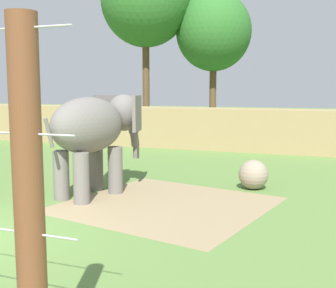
# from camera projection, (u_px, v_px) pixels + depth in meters

# --- Properties ---
(dirt_patch) EXTENTS (5.46, 5.35, 0.01)m
(dirt_patch) POSITION_uv_depth(u_px,v_px,m) (167.00, 204.00, 10.67)
(dirt_patch) COLOR #937F5B
(dirt_patch) RESTS_ON ground
(embankment_wall) EXTENTS (36.00, 1.80, 1.91)m
(embankment_wall) POSITION_uv_depth(u_px,v_px,m) (192.00, 128.00, 20.90)
(embankment_wall) COLOR tan
(embankment_wall) RESTS_ON ground
(elephant) EXTENTS (1.84, 3.55, 2.67)m
(elephant) POSITION_uv_depth(u_px,v_px,m) (95.00, 129.00, 11.50)
(elephant) COLOR slate
(elephant) RESTS_ON ground
(enrichment_ball) EXTENTS (0.84, 0.84, 0.84)m
(enrichment_ball) POSITION_uv_depth(u_px,v_px,m) (253.00, 174.00, 12.26)
(enrichment_ball) COLOR gray
(enrichment_ball) RESTS_ON ground
(tree_left_of_centre) EXTENTS (5.55, 5.55, 11.21)m
(tree_left_of_centre) POSITION_uv_depth(u_px,v_px,m) (146.00, 0.00, 26.86)
(tree_left_of_centre) COLOR brown
(tree_left_of_centre) RESTS_ON ground
(tree_behind_wall) EXTENTS (4.74, 4.74, 8.90)m
(tree_behind_wall) POSITION_uv_depth(u_px,v_px,m) (214.00, 32.00, 27.35)
(tree_behind_wall) COLOR brown
(tree_behind_wall) RESTS_ON ground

